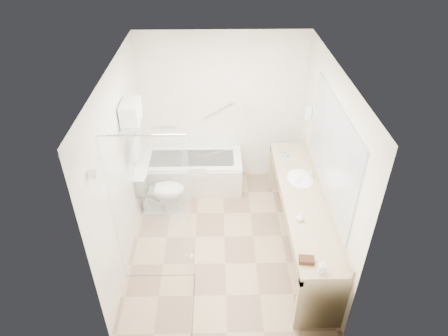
{
  "coord_description": "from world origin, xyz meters",
  "views": [
    {
      "loc": [
        -0.09,
        -4.18,
        4.1
      ],
      "look_at": [
        0.0,
        0.3,
        1.0
      ],
      "focal_mm": 32.0,
      "sensor_mm": 36.0,
      "label": 1
    }
  ],
  "objects_px": {
    "vanity_counter": "(302,209)",
    "amenity_basket": "(306,260)",
    "water_bottle_left": "(281,147)",
    "bathtub": "(193,172)",
    "toilet": "(161,191)"
  },
  "relations": [
    {
      "from": "toilet",
      "to": "amenity_basket",
      "type": "relative_size",
      "value": 4.64
    },
    {
      "from": "bathtub",
      "to": "water_bottle_left",
      "type": "bearing_deg",
      "value": -13.24
    },
    {
      "from": "bathtub",
      "to": "toilet",
      "type": "relative_size",
      "value": 2.15
    },
    {
      "from": "bathtub",
      "to": "amenity_basket",
      "type": "xyz_separation_m",
      "value": [
        1.35,
        -2.5,
        0.6
      ]
    },
    {
      "from": "vanity_counter",
      "to": "amenity_basket",
      "type": "distance_m",
      "value": 1.15
    },
    {
      "from": "vanity_counter",
      "to": "amenity_basket",
      "type": "xyz_separation_m",
      "value": [
        -0.17,
        -1.11,
        0.24
      ]
    },
    {
      "from": "vanity_counter",
      "to": "water_bottle_left",
      "type": "bearing_deg",
      "value": 98.07
    },
    {
      "from": "vanity_counter",
      "to": "amenity_basket",
      "type": "height_order",
      "value": "vanity_counter"
    },
    {
      "from": "bathtub",
      "to": "toilet",
      "type": "xyz_separation_m",
      "value": [
        -0.45,
        -0.62,
        0.09
      ]
    },
    {
      "from": "amenity_basket",
      "to": "water_bottle_left",
      "type": "bearing_deg",
      "value": 89.39
    },
    {
      "from": "toilet",
      "to": "water_bottle_left",
      "type": "bearing_deg",
      "value": -81.54
    },
    {
      "from": "bathtub",
      "to": "toilet",
      "type": "height_order",
      "value": "toilet"
    },
    {
      "from": "vanity_counter",
      "to": "toilet",
      "type": "relative_size",
      "value": 3.63
    },
    {
      "from": "bathtub",
      "to": "vanity_counter",
      "type": "height_order",
      "value": "vanity_counter"
    },
    {
      "from": "toilet",
      "to": "water_bottle_left",
      "type": "relative_size",
      "value": 3.42
    }
  ]
}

